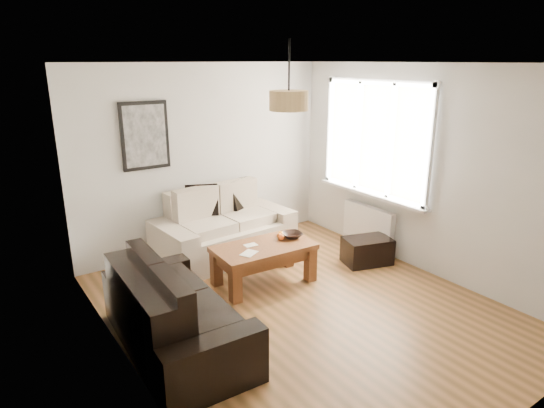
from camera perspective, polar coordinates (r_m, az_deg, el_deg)
floor at (r=5.32m, az=3.78°, el=-12.47°), size 4.50×4.50×0.00m
ceiling at (r=4.62m, az=4.44°, el=16.78°), size 3.80×4.50×0.00m
wall_back at (r=6.66m, az=-8.16°, el=5.51°), size 3.80×0.04×2.60m
wall_front at (r=3.47m, az=28.21°, el=-7.51°), size 3.80×0.04×2.60m
wall_left at (r=3.96m, az=-17.94°, el=-3.29°), size 0.04×4.50×2.60m
wall_right at (r=6.15m, az=18.07°, el=3.86°), size 0.04×4.50×2.60m
window_bay at (r=6.57m, az=12.55°, el=7.77°), size 0.14×1.90×1.60m
radiator at (r=6.84m, az=11.66°, el=-2.38°), size 0.10×0.90×0.52m
poster at (r=6.24m, az=-15.24°, el=8.03°), size 0.62×0.04×0.87m
pendant_shade at (r=4.88m, az=2.06°, el=12.49°), size 0.40×0.40×0.20m
loveseat_cream at (r=6.49m, az=-5.89°, el=-2.45°), size 1.91×1.13×0.92m
sofa_leather at (r=4.58m, az=-11.65°, el=-12.31°), size 0.98×1.89×0.80m
coffee_table at (r=5.75m, az=-1.01°, el=-7.33°), size 1.23×0.71×0.49m
ottoman at (r=6.43m, az=11.53°, el=-5.60°), size 0.70×0.56×0.35m
cushion_left at (r=6.48m, az=-8.56°, el=0.48°), size 0.45×0.30×0.44m
cushion_right at (r=6.76m, az=-4.06°, el=1.23°), size 0.43×0.29×0.42m
fruit_bowl at (r=5.89m, az=2.44°, el=-3.80°), size 0.30×0.30×0.06m
orange_a at (r=5.80m, az=1.12°, el=-4.05°), size 0.10×0.10×0.08m
orange_b at (r=5.90m, az=1.07°, el=-3.67°), size 0.07×0.07×0.07m
orange_c at (r=5.84m, az=0.92°, el=-3.89°), size 0.08×0.08×0.07m
papers at (r=5.43m, az=-2.83°, el=-6.02°), size 0.25×0.22×0.01m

